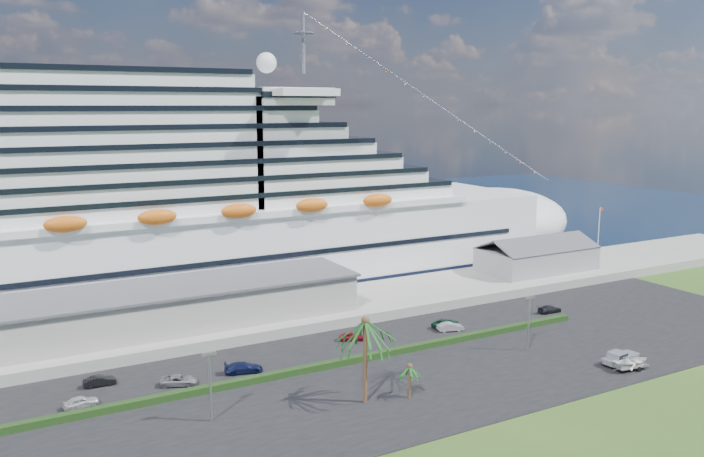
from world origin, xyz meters
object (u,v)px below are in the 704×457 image
pickup_truck (620,357)px  boat_trailer (632,362)px  cruise_ship (151,210)px  parked_car_3 (243,367)px

pickup_truck → boat_trailer: size_ratio=0.91×
pickup_truck → boat_trailer: pickup_truck is taller
cruise_ship → pickup_truck: 83.95m
parked_car_3 → pickup_truck: (47.12, -22.50, 0.34)m
pickup_truck → boat_trailer: 2.10m
cruise_ship → pickup_truck: cruise_ship is taller
cruise_ship → parked_car_3: bearing=-87.8°
parked_car_3 → boat_trailer: boat_trailer is taller
parked_car_3 → boat_trailer: 52.96m
cruise_ship → pickup_truck: (48.81, -66.53, -15.50)m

